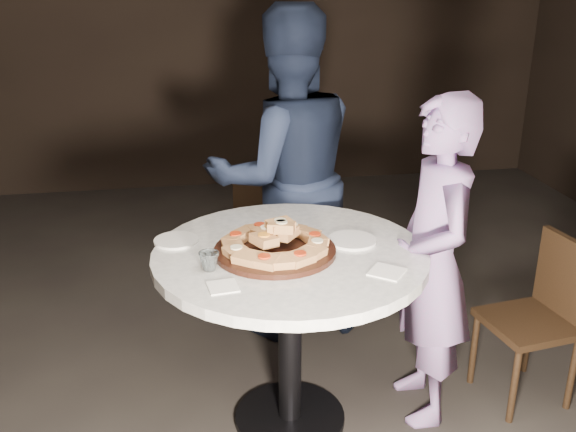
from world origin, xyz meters
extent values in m
plane|color=black|center=(0.00, 0.00, 0.00)|extent=(7.00, 7.00, 0.00)
cylinder|color=black|center=(0.04, 0.03, 0.02)|extent=(0.52, 0.52, 0.03)
cylinder|color=black|center=(0.04, 0.03, 0.42)|extent=(0.11, 0.11, 0.77)
cylinder|color=silver|center=(0.04, 0.03, 0.81)|extent=(1.19, 1.19, 0.04)
cylinder|color=black|center=(-0.02, 0.01, 0.84)|extent=(0.58, 0.58, 0.02)
cube|color=#AA7241|center=(0.15, 0.04, 0.87)|extent=(0.11, 0.12, 0.05)
cylinder|color=red|center=(0.15, 0.04, 0.89)|extent=(0.06, 0.06, 0.01)
cube|color=#AA7241|center=(0.12, 0.10, 0.87)|extent=(0.13, 0.13, 0.05)
cube|color=#AA7241|center=(0.07, 0.15, 0.87)|extent=(0.13, 0.13, 0.05)
cylinder|color=beige|center=(0.07, 0.15, 0.89)|extent=(0.07, 0.07, 0.01)
cube|color=#AA7241|center=(0.01, 0.18, 0.87)|extent=(0.12, 0.11, 0.05)
cube|color=#AA7241|center=(-0.06, 0.18, 0.87)|extent=(0.11, 0.09, 0.05)
cylinder|color=red|center=(-0.06, 0.18, 0.89)|extent=(0.05, 0.05, 0.01)
cube|color=#AA7241|center=(-0.12, 0.15, 0.87)|extent=(0.13, 0.13, 0.05)
cube|color=#AA7241|center=(-0.17, 0.09, 0.87)|extent=(0.13, 0.13, 0.05)
cylinder|color=red|center=(-0.17, 0.09, 0.89)|extent=(0.07, 0.07, 0.01)
cube|color=#AA7241|center=(-0.19, 0.03, 0.87)|extent=(0.08, 0.11, 0.05)
cube|color=#AA7241|center=(-0.18, -0.04, 0.87)|extent=(0.11, 0.13, 0.05)
cylinder|color=beige|center=(-0.18, -0.04, 0.89)|extent=(0.06, 0.06, 0.01)
cube|color=#AA7241|center=(-0.14, -0.10, 0.87)|extent=(0.13, 0.13, 0.05)
cube|color=#AA7241|center=(-0.08, -0.14, 0.87)|extent=(0.13, 0.12, 0.05)
cylinder|color=red|center=(-0.08, -0.14, 0.89)|extent=(0.07, 0.07, 0.01)
cube|color=#AA7241|center=(-0.02, -0.15, 0.87)|extent=(0.10, 0.08, 0.05)
cube|color=#AA7241|center=(0.05, -0.14, 0.87)|extent=(0.13, 0.12, 0.05)
cylinder|color=red|center=(0.05, -0.14, 0.89)|extent=(0.06, 0.06, 0.01)
cube|color=#AA7241|center=(0.11, -0.09, 0.87)|extent=(0.13, 0.13, 0.05)
cube|color=#AA7241|center=(0.14, -0.03, 0.87)|extent=(0.11, 0.12, 0.05)
cylinder|color=beige|center=(0.14, -0.03, 0.89)|extent=(0.06, 0.06, 0.01)
cube|color=#AA7241|center=(0.03, 0.04, 0.91)|extent=(0.12, 0.13, 0.04)
cylinder|color=#2D6B1E|center=(0.03, 0.04, 0.93)|extent=(0.07, 0.07, 0.01)
cube|color=#AA7241|center=(-0.05, 0.06, 0.91)|extent=(0.13, 0.12, 0.04)
cylinder|color=beige|center=(-0.05, 0.06, 0.93)|extent=(0.07, 0.07, 0.01)
cube|color=#AA7241|center=(-0.07, -0.01, 0.91)|extent=(0.12, 0.13, 0.04)
cylinder|color=orange|center=(-0.07, -0.01, 0.93)|extent=(0.06, 0.06, 0.01)
cube|color=#AA7241|center=(0.00, 0.04, 0.94)|extent=(0.12, 0.11, 0.04)
cylinder|color=beige|center=(0.00, 0.04, 0.96)|extent=(0.06, 0.06, 0.01)
cube|color=#AA7241|center=(0.01, 0.02, 0.94)|extent=(0.12, 0.11, 0.04)
cylinder|color=beige|center=(0.01, 0.02, 0.96)|extent=(0.06, 0.06, 0.01)
cylinder|color=white|center=(-0.41, 0.20, 0.84)|extent=(0.23, 0.23, 0.01)
cylinder|color=white|center=(0.31, 0.08, 0.84)|extent=(0.27, 0.27, 0.01)
imported|color=silver|center=(-0.29, -0.09, 0.87)|extent=(0.09, 0.09, 0.07)
cube|color=white|center=(-0.25, -0.25, 0.84)|extent=(0.12, 0.12, 0.01)
cube|color=white|center=(0.36, -0.23, 0.84)|extent=(0.17, 0.17, 0.01)
cube|color=black|center=(0.16, 1.45, 0.39)|extent=(0.47, 0.47, 0.03)
cube|color=black|center=(0.09, 1.29, 0.58)|extent=(0.35, 0.17, 0.39)
cylinder|color=black|center=(0.36, 1.54, 0.19)|extent=(0.04, 0.04, 0.39)
cylinder|color=black|center=(0.08, 1.65, 0.19)|extent=(0.04, 0.04, 0.39)
cylinder|color=black|center=(0.25, 1.25, 0.19)|extent=(0.04, 0.04, 0.39)
cylinder|color=black|center=(-0.04, 1.37, 0.19)|extent=(0.04, 0.04, 0.39)
cube|color=black|center=(1.14, 0.03, 0.39)|extent=(0.41, 0.41, 0.03)
cube|color=black|center=(1.32, 0.06, 0.58)|extent=(0.09, 0.36, 0.39)
cylinder|color=black|center=(0.96, 0.16, 0.19)|extent=(0.04, 0.04, 0.39)
cylinder|color=black|center=(1.01, -0.14, 0.19)|extent=(0.04, 0.04, 0.39)
cylinder|color=black|center=(1.27, 0.21, 0.19)|extent=(0.04, 0.04, 0.39)
cylinder|color=black|center=(1.31, -0.10, 0.19)|extent=(0.04, 0.04, 0.39)
imported|color=#141C31|center=(0.16, 0.87, 0.87)|extent=(0.92, 0.76, 1.75)
imported|color=slate|center=(0.66, 0.03, 0.72)|extent=(0.37, 0.55, 1.45)
camera|label=1|loc=(-0.36, -2.29, 1.89)|focal=40.00mm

